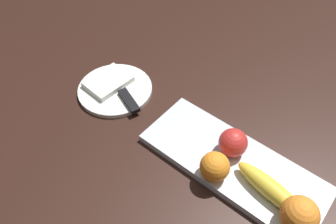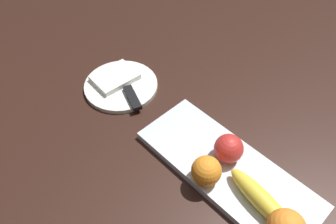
% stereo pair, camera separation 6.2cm
% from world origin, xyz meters
% --- Properties ---
extents(ground_plane, '(2.40, 2.40, 0.00)m').
position_xyz_m(ground_plane, '(0.00, 0.00, 0.00)').
color(ground_plane, black).
extents(fruit_tray, '(0.43, 0.17, 0.02)m').
position_xyz_m(fruit_tray, '(-0.03, 0.03, 0.01)').
color(fruit_tray, silver).
rests_on(fruit_tray, ground_plane).
extents(apple, '(0.07, 0.07, 0.07)m').
position_xyz_m(apple, '(-0.01, 0.01, 0.05)').
color(apple, red).
rests_on(apple, fruit_tray).
extents(banana, '(0.18, 0.07, 0.04)m').
position_xyz_m(banana, '(-0.13, 0.05, 0.04)').
color(banana, yellow).
rests_on(banana, fruit_tray).
extents(orange_near_apple, '(0.07, 0.07, 0.07)m').
position_xyz_m(orange_near_apple, '(-0.01, 0.09, 0.05)').
color(orange_near_apple, orange).
rests_on(orange_near_apple, fruit_tray).
extents(orange_near_banana, '(0.07, 0.07, 0.07)m').
position_xyz_m(orange_near_banana, '(-0.20, 0.08, 0.06)').
color(orange_near_banana, orange).
rests_on(orange_near_banana, fruit_tray).
extents(dinner_plate, '(0.21, 0.21, 0.01)m').
position_xyz_m(dinner_plate, '(0.36, 0.03, 0.01)').
color(dinner_plate, white).
rests_on(dinner_plate, ground_plane).
extents(folded_napkin, '(0.10, 0.12, 0.02)m').
position_xyz_m(folded_napkin, '(0.38, 0.03, 0.02)').
color(folded_napkin, white).
rests_on(folded_napkin, dinner_plate).
extents(knife, '(0.18, 0.08, 0.01)m').
position_xyz_m(knife, '(0.30, 0.04, 0.02)').
color(knife, silver).
rests_on(knife, dinner_plate).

